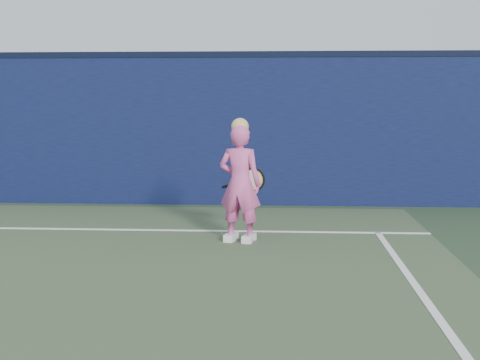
{
  "coord_description": "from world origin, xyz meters",
  "views": [
    {
      "loc": [
        3.49,
        -4.97,
        1.82
      ],
      "look_at": [
        2.97,
        3.37,
        0.79
      ],
      "focal_mm": 50.0,
      "sensor_mm": 36.0,
      "label": 1
    }
  ],
  "objects": [
    {
      "name": "wall_cap",
      "position": [
        0.0,
        6.5,
        2.55
      ],
      "size": [
        24.0,
        0.42,
        0.1
      ],
      "primitive_type": "cube",
      "color": "black",
      "rests_on": "backstop_wall"
    },
    {
      "name": "racket",
      "position": [
        3.08,
        3.78,
        0.74
      ],
      "size": [
        0.59,
        0.24,
        0.33
      ],
      "rotation": [
        0.0,
        0.0,
        -0.43
      ],
      "color": "black",
      "rests_on": "ground"
    },
    {
      "name": "player",
      "position": [
        2.97,
        3.37,
        0.76
      ],
      "size": [
        0.62,
        0.48,
        1.58
      ],
      "rotation": [
        0.0,
        0.0,
        2.9
      ],
      "color": "#DC559D",
      "rests_on": "ground"
    },
    {
      "name": "backstop_wall",
      "position": [
        0.0,
        6.5,
        1.25
      ],
      "size": [
        24.0,
        0.4,
        2.5
      ],
      "primitive_type": "cube",
      "color": "black",
      "rests_on": "ground"
    }
  ]
}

